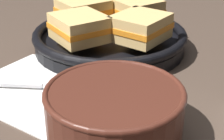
{
  "coord_description": "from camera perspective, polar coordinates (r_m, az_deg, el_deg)",
  "views": [
    {
      "loc": [
        0.3,
        -0.35,
        0.27
      ],
      "look_at": [
        -0.0,
        0.01,
        0.04
      ],
      "focal_mm": 55.0,
      "sensor_mm": 36.0,
      "label": 1
    }
  ],
  "objects": [
    {
      "name": "sandwich_near_left",
      "position": [
        0.73,
        3.95,
        9.92
      ],
      "size": [
        0.12,
        0.11,
        0.05
      ],
      "rotation": [
        0.0,
        0.0,
        2.87
      ],
      "color": "#DBB26B",
      "rests_on": "skillet"
    },
    {
      "name": "napkin",
      "position": [
        0.56,
        -11.98,
        -3.0
      ],
      "size": [
        0.24,
        0.21,
        0.0
      ],
      "color": "white",
      "rests_on": "ground_plane"
    },
    {
      "name": "soup_bowl",
      "position": [
        0.43,
        0.41,
        -6.5
      ],
      "size": [
        0.17,
        0.17,
        0.07
      ],
      "color": "#4C2319",
      "rests_on": "ground_plane"
    },
    {
      "name": "ground_plane",
      "position": [
        0.54,
        -0.12,
        -3.81
      ],
      "size": [
        4.0,
        4.0,
        0.0
      ],
      "primitive_type": "plane",
      "color": "#47382D"
    },
    {
      "name": "spoon",
      "position": [
        0.55,
        -11.09,
        -2.61
      ],
      "size": [
        0.15,
        0.12,
        0.01
      ],
      "rotation": [
        0.0,
        0.0,
        0.63
      ],
      "color": "silver",
      "rests_on": "napkin"
    },
    {
      "name": "skillet",
      "position": [
        0.7,
        -0.32,
        5.26
      ],
      "size": [
        0.31,
        0.42,
        0.04
      ],
      "color": "black",
      "rests_on": "ground_plane"
    },
    {
      "name": "sandwich_near_right",
      "position": [
        0.73,
        -4.81,
        9.88
      ],
      "size": [
        0.11,
        0.12,
        0.05
      ],
      "rotation": [
        0.0,
        0.0,
        4.45
      ],
      "color": "#DBB26B",
      "rests_on": "skillet"
    },
    {
      "name": "sandwich_far_left",
      "position": [
        0.63,
        -5.42,
        7.06
      ],
      "size": [
        0.12,
        0.11,
        0.05
      ],
      "rotation": [
        0.0,
        0.0,
        6.0
      ],
      "color": "#DBB26B",
      "rests_on": "skillet"
    },
    {
      "name": "sandwich_far_right",
      "position": [
        0.63,
        4.73,
        7.12
      ],
      "size": [
        0.09,
        0.1,
        0.05
      ],
      "rotation": [
        0.0,
        0.0,
        7.92
      ],
      "color": "#DBB26B",
      "rests_on": "skillet"
    }
  ]
}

